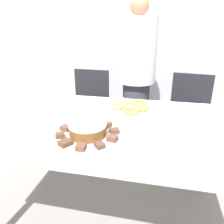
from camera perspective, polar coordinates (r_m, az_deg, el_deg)
name	(u,v)px	position (r m, az deg, el deg)	size (l,w,h in m)	color
ground_plane	(111,213)	(1.79, -0.25, -24.90)	(12.00, 12.00, 0.00)	gray
wall_back	(140,27)	(2.83, 7.21, 21.17)	(8.00, 0.05, 2.60)	#B2B7BC
table	(111,134)	(1.40, -0.29, -5.77)	(1.51, 1.00, 0.74)	silver
person_standing	(137,78)	(2.24, 6.46, 8.89)	(0.37, 0.37, 1.57)	#383842
office_chair_left	(88,113)	(2.44, -6.29, -0.36)	(0.47, 0.47, 0.86)	black
office_chair_right	(187,121)	(2.35, 19.04, -2.35)	(0.51, 0.51, 0.86)	black
plate_cake	(88,136)	(1.19, -6.30, -6.25)	(0.38, 0.38, 0.01)	white
plate_donuts	(130,108)	(1.58, 4.70, 0.96)	(0.39, 0.39, 0.01)	white
frosted_cake	(88,129)	(1.17, -6.38, -4.53)	(0.20, 0.20, 0.07)	brown
lamington_0	(114,131)	(1.20, 0.63, -4.95)	(0.06, 0.06, 0.02)	#513828
lamington_1	(107,125)	(1.27, -1.37, -3.33)	(0.05, 0.06, 0.03)	brown
lamington_2	(93,123)	(1.31, -4.89, -2.76)	(0.05, 0.05, 0.02)	brown
lamington_3	(78,123)	(1.30, -8.83, -2.94)	(0.06, 0.06, 0.03)	brown
lamington_4	(66,128)	(1.25, -12.03, -4.11)	(0.06, 0.06, 0.03)	brown
lamington_5	(60,135)	(1.18, -13.41, -5.97)	(0.06, 0.05, 0.03)	#513828
lamington_6	(65,143)	(1.10, -12.10, -7.90)	(0.07, 0.08, 0.02)	#513828
lamington_7	(81,147)	(1.05, -8.14, -8.99)	(0.05, 0.06, 0.03)	brown
lamington_8	(100,145)	(1.06, -3.25, -8.63)	(0.06, 0.06, 0.02)	#513828
lamington_9	(112,138)	(1.12, 0.10, -6.90)	(0.06, 0.05, 0.03)	brown
donut_0	(130,105)	(1.57, 4.72, 1.74)	(0.12, 0.12, 0.04)	tan
donut_1	(119,106)	(1.56, 1.75, 1.59)	(0.11, 0.11, 0.03)	tan
donut_2	(131,111)	(1.47, 4.88, 0.26)	(0.11, 0.11, 0.03)	#D18E4C
donut_3	(140,107)	(1.54, 7.44, 1.27)	(0.12, 0.12, 0.04)	#D18E4C
donut_4	(139,103)	(1.65, 7.15, 2.44)	(0.12, 0.12, 0.03)	#D18E4C
donut_5	(121,101)	(1.66, 2.41, 2.86)	(0.11, 0.11, 0.03)	#E5AD66
napkin	(59,111)	(1.58, -13.67, 0.29)	(0.16, 0.14, 0.01)	white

